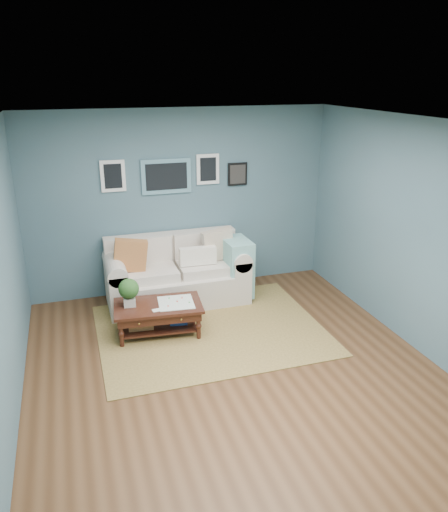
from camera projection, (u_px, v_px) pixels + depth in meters
name	position (u px, v px, depth m)	size (l,w,h in m)	color
room_shell	(234.00, 256.00, 5.18)	(5.00, 5.02, 2.70)	brown
area_rug	(211.00, 330.00, 6.48)	(2.84, 2.27, 0.01)	brown
loveseat	(182.00, 272.00, 7.23)	(2.04, 0.93, 1.05)	beige
coffee_table	(154.00, 310.00, 6.28)	(1.15, 0.74, 0.76)	black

